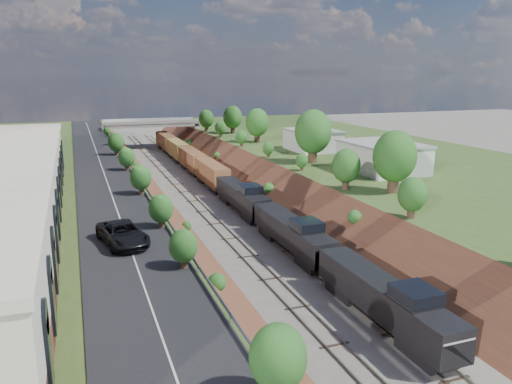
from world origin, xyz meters
The scene contains 14 objects.
platform_right centered at (33.00, 60.00, 2.50)m, with size 44.00×180.00×5.00m, color #395121.
embankment_left centered at (-11.00, 60.00, 0.00)m, with size 7.07×180.00×7.07m, color brown.
embankment_right centered at (11.00, 60.00, 0.00)m, with size 7.07×180.00×7.07m, color brown.
rail_left_track centered at (-2.60, 60.00, 0.09)m, with size 1.58×180.00×0.18m, color gray.
rail_right_track centered at (2.60, 60.00, 0.09)m, with size 1.58×180.00×0.18m, color gray.
road centered at (-15.50, 60.00, 5.05)m, with size 8.00×180.00×0.10m, color black.
guardrail centered at (-11.40, 59.80, 5.55)m, with size 0.10×171.00×0.70m.
overpass centered at (0.00, 122.00, 4.92)m, with size 24.50×8.30×7.40m.
white_building_near centered at (23.50, 52.00, 7.00)m, with size 9.00×12.00×4.00m, color silver.
white_building_far centered at (23.00, 74.00, 6.80)m, with size 8.00×10.00×3.60m, color silver.
tree_right_large centered at (17.00, 40.00, 9.38)m, with size 5.25×5.25×7.61m.
tree_left_crest centered at (-11.80, 20.00, 7.04)m, with size 2.45×2.45×3.55m.
freight_train centered at (2.60, 70.14, 2.39)m, with size 2.76×111.76×4.55m.
suv centered at (-15.96, 31.49, 6.04)m, with size 3.11×6.75×1.88m, color black.
Camera 1 is at (-19.16, -10.05, 19.28)m, focal length 35.00 mm.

